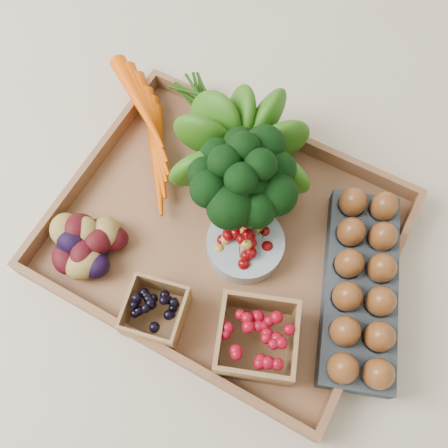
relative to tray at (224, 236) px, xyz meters
The scene contains 10 objects.
ground 0.01m from the tray, ahead, with size 4.00×4.00×0.00m, color beige.
tray is the anchor object (origin of this frame).
carrots 0.22m from the tray, 152.97° to the left, with size 0.22×0.16×0.05m, color #E44D02, non-canonical shape.
lettuce 0.15m from the tray, 103.17° to the left, with size 0.16×0.16×0.16m, color #1D560D.
broccoli 0.09m from the tray, 88.18° to the left, with size 0.17×0.17×0.14m, color black, non-canonical shape.
cherry_bowl 0.05m from the tray, ahead, with size 0.13×0.13×0.03m, color #8C9EA5.
egg_carton 0.24m from the tray, ahead, with size 0.11×0.32×0.04m, color #353C43.
potatoes 0.23m from the tray, 144.20° to the right, with size 0.13×0.13×0.08m, color #37080D, non-canonical shape.
punnet_blackberry 0.18m from the tray, 98.47° to the right, with size 0.09×0.09×0.06m, color black.
punnet_raspberry 0.20m from the tray, 46.74° to the right, with size 0.12×0.12×0.08m, color maroon.
Camera 1 is at (0.15, -0.28, 0.81)m, focal length 40.00 mm.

